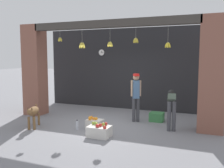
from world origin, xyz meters
TOP-DOWN VIEW (x-y plane):
  - ground_plane at (0.00, 0.00)m, footprint 60.00×60.00m
  - shop_back_wall at (0.00, 2.49)m, footprint 7.38×0.12m
  - shop_pillar_left at (-3.04, 0.30)m, footprint 0.70×0.60m
  - shop_pillar_right at (3.04, 0.30)m, footprint 0.70×0.60m
  - storefront_awning at (-0.00, 0.12)m, footprint 5.48×0.27m
  - dog at (-1.91, -1.23)m, footprint 0.52×0.91m
  - shopkeeper at (0.75, 0.59)m, footprint 0.31×0.30m
  - worker_stooping at (1.96, 0.20)m, footprint 0.35×0.85m
  - fruit_crate_oranges at (-0.14, -0.68)m, footprint 0.47×0.35m
  - fruit_crate_apples at (0.29, -1.28)m, footprint 0.60×0.44m
  - produce_box_green at (1.39, 0.89)m, footprint 0.45×0.38m
  - water_bottle at (-0.58, -0.93)m, footprint 0.07×0.07m
  - wall_clock at (-1.28, 2.41)m, footprint 0.27×0.03m

SIDE VIEW (x-z plane):
  - ground_plane at x=0.00m, z-range 0.00..0.00m
  - water_bottle at x=-0.58m, z-range -0.01..0.29m
  - produce_box_green at x=1.39m, z-range 0.00..0.29m
  - fruit_crate_oranges at x=-0.14m, z-range -0.03..0.34m
  - fruit_crate_apples at x=0.29m, z-range -0.03..0.34m
  - dog at x=-1.91m, z-range 0.13..0.82m
  - worker_stooping at x=1.96m, z-range 0.19..1.30m
  - shopkeeper at x=0.75m, z-range 0.13..1.72m
  - shop_back_wall at x=0.00m, z-range 0.00..3.27m
  - shop_pillar_left at x=-3.04m, z-range 0.00..3.27m
  - shop_pillar_right at x=3.04m, z-range 0.00..3.27m
  - wall_clock at x=-1.28m, z-range 2.18..2.44m
  - storefront_awning at x=0.00m, z-range 2.67..3.57m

